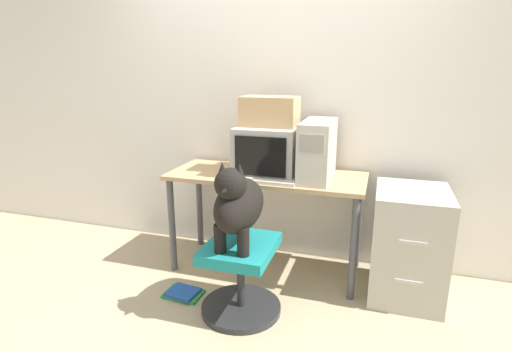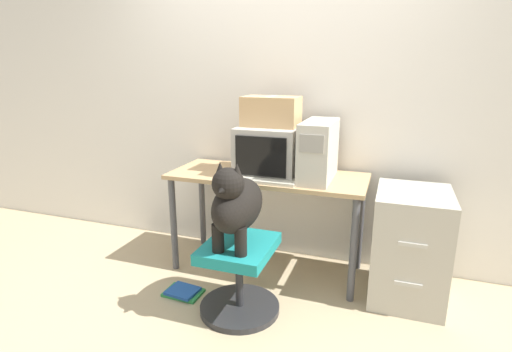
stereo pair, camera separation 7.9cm
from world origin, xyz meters
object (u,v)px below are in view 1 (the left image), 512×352
office_chair (241,275)px  filing_cabinet (408,244)px  crt_monitor (269,150)px  pc_tower (318,150)px  keyboard (265,180)px  book_stack_floor (183,293)px  dog (238,203)px  cardboard_box (270,111)px

office_chair → filing_cabinet: (1.02, 0.54, 0.12)m
crt_monitor → office_chair: (-0.00, -0.64, -0.68)m
pc_tower → filing_cabinet: size_ratio=0.66×
filing_cabinet → keyboard: bearing=-172.0°
pc_tower → filing_cabinet: pc_tower is taller
office_chair → book_stack_floor: size_ratio=1.98×
crt_monitor → dog: size_ratio=0.86×
dog → book_stack_floor: (-0.44, 0.08, -0.73)m
dog → book_stack_floor: size_ratio=2.09×
book_stack_floor → crt_monitor: bearing=53.2°
dog → book_stack_floor: 0.86m
office_chair → cardboard_box: (0.00, 0.64, 0.97)m
office_chair → dog: size_ratio=0.95×
crt_monitor → dog: (-0.00, -0.67, -0.19)m
crt_monitor → book_stack_floor: crt_monitor is taller
pc_tower → book_stack_floor: (-0.81, -0.55, -0.95)m
crt_monitor → filing_cabinet: bearing=-5.4°
crt_monitor → pc_tower: pc_tower is taller
book_stack_floor → dog: bearing=-9.9°
crt_monitor → cardboard_box: size_ratio=1.19×
crt_monitor → cardboard_box: bearing=90.0°
keyboard → cardboard_box: (-0.03, 0.24, 0.45)m
pc_tower → dog: (-0.36, -0.63, -0.22)m
keyboard → office_chair: 0.66m
crt_monitor → dog: 0.70m
crt_monitor → pc_tower: 0.36m
crt_monitor → keyboard: 0.29m
filing_cabinet → dog: bearing=-150.5°
office_chair → crt_monitor: bearing=89.7°
keyboard → dog: size_ratio=0.81×
cardboard_box → book_stack_floor: (-0.45, -0.60, -1.21)m
office_chair → pc_tower: bearing=58.6°
dog → crt_monitor: bearing=89.7°
keyboard → office_chair: bearing=-95.3°
office_chair → dog: bearing=-90.0°
pc_tower → cardboard_box: 0.44m
filing_cabinet → office_chair: bearing=-152.0°
pc_tower → keyboard: size_ratio=1.12×
filing_cabinet → cardboard_box: (-1.01, 0.10, 0.85)m
crt_monitor → keyboard: size_ratio=1.06×
cardboard_box → pc_tower: bearing=-6.9°
keyboard → dog: (-0.04, -0.44, -0.03)m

